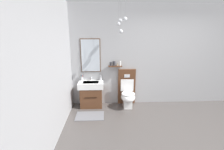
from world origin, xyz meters
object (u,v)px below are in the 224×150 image
at_px(toothbrush_cup, 82,78).
at_px(soap_dispenser, 101,78).
at_px(vanity_sink_left, 91,93).
at_px(toilet, 127,93).

relative_size(toothbrush_cup, soap_dispenser, 1.16).
height_order(vanity_sink_left, toilet, toilet).
xyz_separation_m(vanity_sink_left, toilet, (0.98, -0.03, 0.01)).
height_order(toilet, soap_dispenser, toilet).
distance_m(toothbrush_cup, soap_dispenser, 0.51).
distance_m(toilet, soap_dispenser, 0.84).
distance_m(vanity_sink_left, toothbrush_cup, 0.48).
xyz_separation_m(vanity_sink_left, soap_dispenser, (0.26, 0.15, 0.40)).
height_order(vanity_sink_left, soap_dispenser, soap_dispenser).
relative_size(toilet, soap_dispenser, 5.74).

